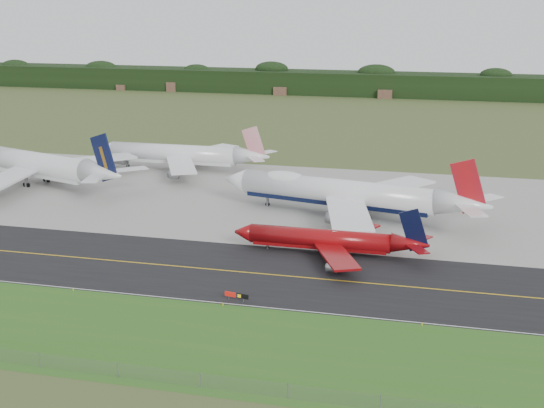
{
  "coord_description": "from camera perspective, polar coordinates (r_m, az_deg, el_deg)",
  "views": [
    {
      "loc": [
        37.54,
        -134.34,
        50.47
      ],
      "look_at": [
        -1.71,
        22.0,
        6.55
      ],
      "focal_mm": 50.0,
      "sensor_mm": 36.0,
      "label": 1
    }
  ],
  "objects": [
    {
      "name": "jet_star_tail",
      "position": [
        230.33,
        -6.78,
        3.71
      ],
      "size": [
        54.78,
        46.07,
        14.51
      ],
      "color": "white",
      "rests_on": "ground"
    },
    {
      "name": "taxiway",
      "position": [
        144.73,
        -1.86,
        -5.17
      ],
      "size": [
        400.0,
        32.0,
        0.02
      ],
      "primitive_type": "cube",
      "color": "black",
      "rests_on": "ground"
    },
    {
      "name": "edge_marker_right",
      "position": [
        124.49,
        11.24,
        -8.86
      ],
      "size": [
        0.16,
        0.16,
        0.5
      ],
      "primitive_type": "cylinder",
      "color": "yellow",
      "rests_on": "ground"
    },
    {
      "name": "grass_verge",
      "position": [
        117.58,
        -6.06,
        -10.27
      ],
      "size": [
        400.0,
        30.0,
        0.01
      ],
      "primitive_type": "cube",
      "color": "#2B5D1B",
      "rests_on": "ground"
    },
    {
      "name": "apron",
      "position": [
        195.73,
        2.55,
        0.28
      ],
      "size": [
        400.0,
        78.0,
        0.01
      ],
      "primitive_type": "cube",
      "color": "gray",
      "rests_on": "ground"
    },
    {
      "name": "taxiway_edge_line",
      "position": [
        130.93,
        -3.73,
        -7.45
      ],
      "size": [
        400.0,
        0.25,
        0.0
      ],
      "primitive_type": "cube",
      "color": "silver",
      "rests_on": "taxiway"
    },
    {
      "name": "edge_marker_center",
      "position": [
        129.87,
        -3.72,
        -7.54
      ],
      "size": [
        0.16,
        0.16,
        0.5
      ],
      "primitive_type": "cylinder",
      "color": "yellow",
      "rests_on": "ground"
    },
    {
      "name": "taxiway_centreline",
      "position": [
        144.72,
        -1.86,
        -5.17
      ],
      "size": [
        400.0,
        0.4,
        0.0
      ],
      "primitive_type": "cube",
      "color": "gold",
      "rests_on": "taxiway"
    },
    {
      "name": "horizon_treeline",
      "position": [
        412.3,
        8.89,
        8.79
      ],
      "size": [
        700.0,
        25.0,
        12.0
      ],
      "color": "black",
      "rests_on": "ground"
    },
    {
      "name": "jet_ba_747",
      "position": [
        180.43,
        5.56,
        0.81
      ],
      "size": [
        66.6,
        54.33,
        16.85
      ],
      "color": "white",
      "rests_on": "ground"
    },
    {
      "name": "edge_marker_left",
      "position": [
        140.48,
        -14.74,
        -6.23
      ],
      "size": [
        0.16,
        0.16,
        0.5
      ],
      "primitive_type": "cylinder",
      "color": "yellow",
      "rests_on": "ground"
    },
    {
      "name": "taxiway_sign",
      "position": [
        131.29,
        -2.69,
        -6.89
      ],
      "size": [
        4.46,
        0.91,
        1.5
      ],
      "color": "slate",
      "rests_on": "ground"
    },
    {
      "name": "jet_red_737",
      "position": [
        154.29,
        4.42,
        -2.72
      ],
      "size": [
        40.2,
        32.91,
        10.89
      ],
      "color": "maroon",
      "rests_on": "ground"
    },
    {
      "name": "ground",
      "position": [
        148.34,
        -1.43,
        -4.66
      ],
      "size": [
        600.0,
        600.0,
        0.0
      ],
      "primitive_type": "plane",
      "color": "#414F25",
      "rests_on": "ground"
    },
    {
      "name": "perimeter_fence",
      "position": [
        106.31,
        -8.53,
        -12.62
      ],
      "size": [
        320.0,
        0.1,
        320.0
      ],
      "color": "slate",
      "rests_on": "ground"
    },
    {
      "name": "jet_navy_gold",
      "position": [
        221.27,
        -17.43,
        2.85
      ],
      "size": [
        64.9,
        54.96,
        17.22
      ],
      "color": "silver",
      "rests_on": "ground"
    }
  ]
}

